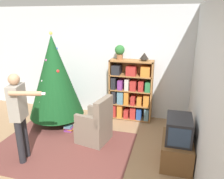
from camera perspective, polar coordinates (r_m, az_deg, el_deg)
The scene contains 14 objects.
ground_plane at distance 3.91m, azimuth -12.26°, elevation -18.76°, with size 14.00×14.00×0.00m, color #9E7A56.
wall_back at distance 5.36m, azimuth -1.96°, elevation 7.13°, with size 8.00×0.10×2.60m.
wall_right at distance 2.96m, azimuth 24.55°, elevation -3.69°, with size 0.10×8.00×2.60m.
area_rug at distance 4.32m, azimuth -12.91°, elevation -14.80°, with size 2.54×1.83×0.01m.
bookshelf at distance 5.13m, azimuth 4.82°, elevation -0.68°, with size 0.99×0.33×1.43m.
tv_stand at distance 3.93m, azimuth 16.48°, elevation -15.08°, with size 0.49×0.77×0.43m.
television at distance 3.72m, azimuth 17.05°, elevation -9.79°, with size 0.40×0.59×0.39m.
game_remote at distance 3.61m, azimuth 14.43°, elevation -13.83°, with size 0.04×0.12×0.02m.
christmas_tree at distance 4.93m, azimuth -14.81°, elevation 3.23°, with size 1.21×1.21×2.07m.
armchair at distance 4.32m, azimuth -4.36°, elevation -9.48°, with size 0.66×0.65×0.92m.
standing_person at distance 3.83m, azimuth -23.10°, elevation -5.31°, with size 0.70×0.46×1.52m.
potted_plant at distance 4.97m, azimuth 2.03°, elevation 9.97°, with size 0.22×0.22×0.33m.
table_lamp at distance 4.89m, azimuth 8.43°, elevation 8.60°, with size 0.20×0.20×0.18m.
book_pile_near_tree at distance 4.87m, azimuth -11.29°, elevation -9.93°, with size 0.23×0.17×0.12m.
Camera 1 is at (1.56, -2.73, 2.32)m, focal length 35.00 mm.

